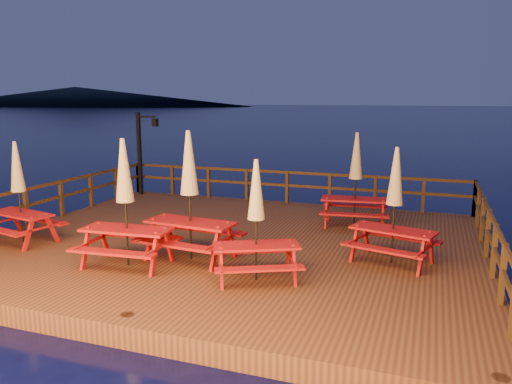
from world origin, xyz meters
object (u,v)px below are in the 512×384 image
(picnic_table_1, at_px, (190,193))
(picnic_table_0, at_px, (394,204))
(lamp_post, at_px, (143,146))
(picnic_table_2, at_px, (256,218))

(picnic_table_1, bearing_deg, picnic_table_0, 21.37)
(picnic_table_0, bearing_deg, picnic_table_1, -148.39)
(lamp_post, relative_size, picnic_table_1, 1.06)
(picnic_table_0, distance_m, picnic_table_1, 4.40)
(picnic_table_0, relative_size, picnic_table_1, 0.89)
(lamp_post, distance_m, picnic_table_1, 7.99)
(picnic_table_1, relative_size, picnic_table_2, 1.19)
(lamp_post, xyz_separation_m, picnic_table_2, (6.86, -6.92, -0.55))
(picnic_table_0, xyz_separation_m, picnic_table_1, (-4.23, -1.20, 0.17))
(picnic_table_0, relative_size, picnic_table_2, 1.05)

